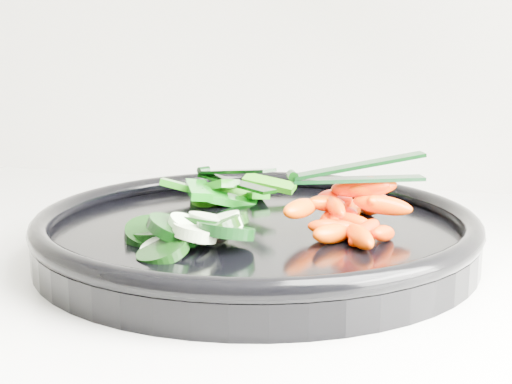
# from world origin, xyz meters

# --- Properties ---
(veggie_tray) EXTENTS (0.39, 0.39, 0.04)m
(veggie_tray) POSITION_xyz_m (0.38, 1.68, 0.95)
(veggie_tray) COLOR black
(veggie_tray) RESTS_ON counter
(cucumber_pile) EXTENTS (0.12, 0.12, 0.04)m
(cucumber_pile) POSITION_xyz_m (0.34, 1.62, 0.96)
(cucumber_pile) COLOR black
(cucumber_pile) RESTS_ON veggie_tray
(carrot_pile) EXTENTS (0.11, 0.16, 0.05)m
(carrot_pile) POSITION_xyz_m (0.46, 1.69, 0.97)
(carrot_pile) COLOR #DC3400
(carrot_pile) RESTS_ON veggie_tray
(pepper_pile) EXTENTS (0.13, 0.10, 0.04)m
(pepper_pile) POSITION_xyz_m (0.32, 1.77, 0.96)
(pepper_pile) COLOR #0A6F0F
(pepper_pile) RESTS_ON veggie_tray
(tong_carrot) EXTENTS (0.11, 0.06, 0.02)m
(tong_carrot) POSITION_xyz_m (0.46, 1.69, 1.00)
(tong_carrot) COLOR black
(tong_carrot) RESTS_ON carrot_pile
(tong_pepper) EXTENTS (0.10, 0.08, 0.02)m
(tong_pepper) POSITION_xyz_m (0.33, 1.77, 0.98)
(tong_pepper) COLOR black
(tong_pepper) RESTS_ON pepper_pile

